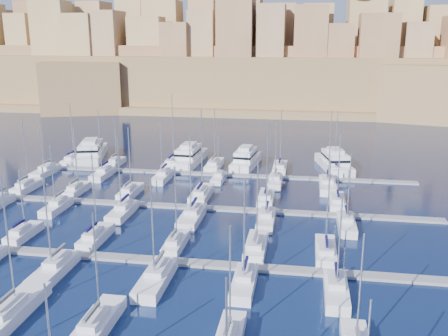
% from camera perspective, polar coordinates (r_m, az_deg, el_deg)
% --- Properties ---
extents(ground, '(600.00, 600.00, 0.00)m').
position_cam_1_polar(ground, '(79.58, -4.81, -6.99)').
color(ground, '#061033').
rests_on(ground, ground).
extents(pontoon_mid_near, '(84.00, 2.00, 0.40)m').
position_cam_1_polar(pontoon_mid_near, '(68.90, -7.27, -10.47)').
color(pontoon_mid_near, slate).
rests_on(pontoon_mid_near, ground).
extents(pontoon_mid_far, '(84.00, 2.00, 0.40)m').
position_cam_1_polar(pontoon_mid_far, '(88.61, -3.25, -4.51)').
color(pontoon_mid_far, slate).
rests_on(pontoon_mid_far, ground).
extents(pontoon_far, '(84.00, 2.00, 0.40)m').
position_cam_1_polar(pontoon_far, '(109.20, -0.75, -0.74)').
color(pontoon_far, slate).
rests_on(pontoon_far, ground).
extents(sailboat_2, '(3.26, 10.87, 16.26)m').
position_cam_1_polar(sailboat_2, '(60.64, -23.03, -14.74)').
color(sailboat_2, white).
rests_on(sailboat_2, ground).
extents(sailboat_3, '(2.79, 9.29, 12.93)m').
position_cam_1_polar(sailboat_3, '(55.66, -14.22, -16.79)').
color(sailboat_3, white).
rests_on(sailboat_3, ground).
extents(sailboat_13, '(2.33, 7.77, 10.84)m').
position_cam_1_polar(sailboat_13, '(81.70, -21.95, -6.94)').
color(sailboat_13, white).
rests_on(sailboat_13, ground).
extents(sailboat_14, '(2.63, 8.75, 13.39)m').
position_cam_1_polar(sailboat_14, '(76.99, -14.46, -7.61)').
color(sailboat_14, white).
rests_on(sailboat_14, ground).
extents(sailboat_15, '(2.40, 8.00, 11.75)m').
position_cam_1_polar(sailboat_15, '(72.76, -5.54, -8.55)').
color(sailboat_15, white).
rests_on(sailboat_15, ground).
extents(sailboat_16, '(2.84, 9.47, 13.38)m').
position_cam_1_polar(sailboat_16, '(71.50, 3.70, -8.92)').
color(sailboat_16, white).
rests_on(sailboat_16, ground).
extents(sailboat_17, '(2.78, 9.26, 13.93)m').
position_cam_1_polar(sailboat_17, '(71.23, 11.54, -9.30)').
color(sailboat_17, white).
rests_on(sailboat_17, ground).
extents(sailboat_20, '(2.86, 9.54, 14.68)m').
position_cam_1_polar(sailboat_20, '(68.43, -18.81, -10.87)').
color(sailboat_20, white).
rests_on(sailboat_20, ground).
extents(sailboat_21, '(3.07, 10.23, 14.12)m').
position_cam_1_polar(sailboat_21, '(63.19, -7.77, -12.38)').
color(sailboat_21, white).
rests_on(sailboat_21, ground).
extents(sailboat_22, '(2.64, 8.80, 14.33)m').
position_cam_1_polar(sailboat_22, '(61.76, 2.32, -12.94)').
color(sailboat_22, white).
rests_on(sailboat_22, ground).
extents(sailboat_23, '(2.72, 9.08, 13.17)m').
position_cam_1_polar(sailboat_23, '(61.46, 12.69, -13.47)').
color(sailboat_23, white).
rests_on(sailboat_23, ground).
extents(sailboat_24, '(2.62, 8.74, 14.15)m').
position_cam_1_polar(sailboat_24, '(106.10, -21.57, -1.97)').
color(sailboat_24, white).
rests_on(sailboat_24, ground).
extents(sailboat_25, '(2.42, 8.08, 13.36)m').
position_cam_1_polar(sailboat_25, '(100.86, -16.47, -2.38)').
color(sailboat_25, white).
rests_on(sailboat_25, ground).
extents(sailboat_26, '(2.65, 8.82, 13.37)m').
position_cam_1_polar(sailboat_26, '(97.10, -10.69, -2.67)').
color(sailboat_26, white).
rests_on(sailboat_26, ground).
extents(sailboat_27, '(3.09, 10.31, 16.90)m').
position_cam_1_polar(sailboat_27, '(94.06, -2.59, -2.97)').
color(sailboat_27, white).
rests_on(sailboat_27, ground).
extents(sailboat_28, '(2.76, 9.19, 14.67)m').
position_cam_1_polar(sailboat_28, '(91.89, 4.84, -3.46)').
color(sailboat_28, white).
rests_on(sailboat_28, ground).
extents(sailboat_29, '(2.75, 9.16, 13.28)m').
position_cam_1_polar(sailboat_29, '(91.87, 12.79, -3.80)').
color(sailboat_29, white).
rests_on(sailboat_29, ground).
extents(sailboat_31, '(2.51, 8.36, 12.18)m').
position_cam_1_polar(sailboat_31, '(91.96, -18.56, -4.21)').
color(sailboat_31, white).
rests_on(sailboat_31, ground).
extents(sailboat_32, '(2.79, 9.30, 14.00)m').
position_cam_1_polar(sailboat_32, '(86.63, -11.51, -4.87)').
color(sailboat_32, white).
rests_on(sailboat_32, ground).
extents(sailboat_33, '(3.10, 10.33, 15.17)m').
position_cam_1_polar(sailboat_33, '(82.73, -3.68, -5.53)').
color(sailboat_33, white).
rests_on(sailboat_33, ground).
extents(sailboat_34, '(2.69, 8.97, 13.25)m').
position_cam_1_polar(sailboat_34, '(81.63, 4.85, -5.86)').
color(sailboat_34, white).
rests_on(sailboat_34, ground).
extents(sailboat_35, '(2.70, 9.00, 12.65)m').
position_cam_1_polar(sailboat_35, '(81.73, 13.81, -6.23)').
color(sailboat_35, white).
rests_on(sailboat_35, ground).
extents(sailboat_36, '(2.63, 8.77, 14.60)m').
position_cam_1_polar(sailboat_36, '(125.15, -16.86, 0.89)').
color(sailboat_36, white).
rests_on(sailboat_36, ground).
extents(sailboat_37, '(2.27, 7.55, 11.54)m').
position_cam_1_polar(sailboat_37, '(120.20, -12.25, 0.62)').
color(sailboat_37, white).
rests_on(sailboat_37, ground).
extents(sailboat_38, '(3.01, 10.03, 17.20)m').
position_cam_1_polar(sailboat_38, '(117.10, -5.87, 0.55)').
color(sailboat_38, white).
rests_on(sailboat_38, ground).
extents(sailboat_39, '(3.03, 10.12, 14.11)m').
position_cam_1_polar(sailboat_39, '(115.01, -1.13, 0.35)').
color(sailboat_39, white).
rests_on(sailboat_39, ground).
extents(sailboat_40, '(2.94, 9.80, 14.35)m').
position_cam_1_polar(sailboat_40, '(113.17, 6.40, 0.01)').
color(sailboat_40, white).
rests_on(sailboat_40, ground).
extents(sailboat_41, '(2.96, 9.87, 14.34)m').
position_cam_1_polar(sailboat_41, '(113.30, 12.54, -0.24)').
color(sailboat_41, white).
rests_on(sailboat_41, ground).
extents(sailboat_42, '(2.81, 9.38, 13.60)m').
position_cam_1_polar(sailboat_42, '(116.44, -19.72, -0.36)').
color(sailboat_42, white).
rests_on(sailboat_42, ground).
extents(sailboat_43, '(2.69, 8.96, 14.90)m').
position_cam_1_polar(sailboat_43, '(110.86, -13.66, -0.64)').
color(sailboat_43, white).
rests_on(sailboat_43, ground).
extents(sailboat_44, '(2.74, 9.12, 12.46)m').
position_cam_1_polar(sailboat_44, '(106.36, -7.01, -0.98)').
color(sailboat_44, white).
rests_on(sailboat_44, ground).
extents(sailboat_45, '(2.25, 7.49, 10.12)m').
position_cam_1_polar(sailboat_45, '(104.49, -0.63, -1.18)').
color(sailboat_45, white).
rests_on(sailboat_45, ground).
extents(sailboat_46, '(2.67, 8.89, 13.27)m').
position_cam_1_polar(sailboat_46, '(102.50, 5.87, -1.55)').
color(sailboat_46, white).
rests_on(sailboat_46, ground).
extents(sailboat_47, '(3.23, 10.76, 16.10)m').
position_cam_1_polar(sailboat_47, '(101.58, 11.76, -1.92)').
color(sailboat_47, white).
rests_on(sailboat_47, ground).
extents(motor_yacht_a, '(10.44, 19.56, 5.25)m').
position_cam_1_polar(motor_yacht_a, '(128.52, -14.93, 1.84)').
color(motor_yacht_a, white).
rests_on(motor_yacht_a, ground).
extents(motor_yacht_b, '(5.67, 17.11, 5.25)m').
position_cam_1_polar(motor_yacht_b, '(119.65, -3.99, 1.37)').
color(motor_yacht_b, white).
rests_on(motor_yacht_b, ground).
extents(motor_yacht_c, '(6.07, 15.43, 5.25)m').
position_cam_1_polar(motor_yacht_c, '(116.43, 2.53, 1.01)').
color(motor_yacht_c, white).
rests_on(motor_yacht_c, ground).
extents(motor_yacht_d, '(8.52, 17.34, 5.25)m').
position_cam_1_polar(motor_yacht_d, '(116.64, 12.49, 0.69)').
color(motor_yacht_d, white).
rests_on(motor_yacht_d, ground).
extents(fortified_city, '(460.00, 108.95, 59.52)m').
position_cam_1_polar(fortified_city, '(228.07, 4.71, 11.06)').
color(fortified_city, brown).
rests_on(fortified_city, ground).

